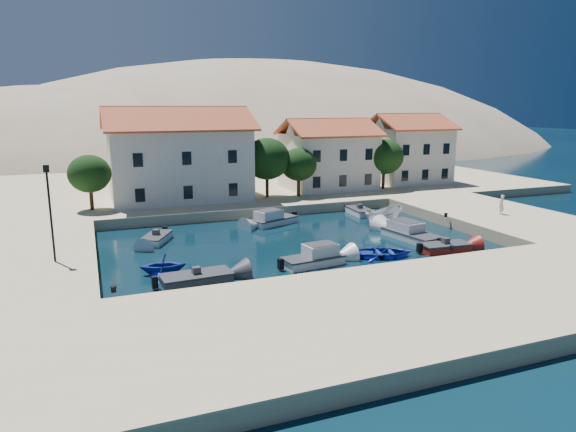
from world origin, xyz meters
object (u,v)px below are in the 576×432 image
at_px(rowboat_south, 383,257).
at_px(boat_east, 383,224).
at_px(building_left, 179,153).
at_px(cabin_cruiser_east, 412,234).
at_px(cabin_cruiser_south, 313,258).
at_px(building_right, 408,148).
at_px(pedestrian, 501,205).
at_px(lamppost, 50,204).
at_px(building_mid, 328,153).

relative_size(rowboat_south, boat_east, 0.92).
height_order(building_left, cabin_cruiser_east, building_left).
relative_size(cabin_cruiser_south, boat_east, 0.97).
xyz_separation_m(building_right, rowboat_south, (-19.45, -25.87, -5.47)).
bearing_deg(cabin_cruiser_east, cabin_cruiser_south, 99.85).
bearing_deg(pedestrian, cabin_cruiser_south, -8.05).
bearing_deg(lamppost, cabin_cruiser_east, -0.86).
bearing_deg(rowboat_south, cabin_cruiser_south, 105.38).
height_order(rowboat_south, pedestrian, pedestrian).
height_order(building_left, lamppost, building_left).
distance_m(building_left, rowboat_south, 26.77).
bearing_deg(boat_east, cabin_cruiser_south, 111.32).
bearing_deg(building_right, building_mid, -175.24).
distance_m(building_mid, building_right, 12.04).
relative_size(building_mid, cabin_cruiser_south, 2.33).
bearing_deg(building_mid, cabin_cruiser_south, -117.70).
distance_m(building_left, cabin_cruiser_south, 24.95).
distance_m(cabin_cruiser_east, pedestrian, 10.94).
xyz_separation_m(building_mid, building_right, (12.00, 1.00, 0.25)).
bearing_deg(cabin_cruiser_south, building_left, 94.57).
bearing_deg(cabin_cruiser_east, building_right, -41.40).
distance_m(building_left, boat_east, 22.74).
relative_size(cabin_cruiser_south, cabin_cruiser_east, 0.80).
xyz_separation_m(lamppost, pedestrian, (37.65, 1.08, -2.84)).
bearing_deg(rowboat_south, lamppost, 95.86).
xyz_separation_m(building_mid, cabin_cruiser_south, (-13.04, -24.83, -4.75)).
distance_m(cabin_cruiser_south, rowboat_south, 5.61).
relative_size(lamppost, pedestrian, 3.43).
bearing_deg(building_left, cabin_cruiser_east, -52.94).
xyz_separation_m(building_left, building_right, (30.00, 2.00, -0.46)).
height_order(building_left, cabin_cruiser_south, building_left).
bearing_deg(lamppost, rowboat_south, -9.97).
height_order(building_left, rowboat_south, building_left).
height_order(building_left, boat_east, building_left).
relative_size(boat_east, pedestrian, 2.57).
bearing_deg(boat_east, cabin_cruiser_east, 154.83).
bearing_deg(pedestrian, boat_east, -43.28).
distance_m(building_mid, lamppost, 36.21).
bearing_deg(cabin_cruiser_east, boat_east, -16.09).
height_order(building_mid, pedestrian, building_mid).
bearing_deg(building_left, boat_east, -42.56).
height_order(cabin_cruiser_south, boat_east, cabin_cruiser_south).
bearing_deg(pedestrian, rowboat_south, -3.48).
bearing_deg(rowboat_south, building_right, -21.10).
height_order(lamppost, rowboat_south, lamppost).
relative_size(building_left, pedestrian, 8.09).
height_order(cabin_cruiser_east, pedestrian, pedestrian).
height_order(building_right, lamppost, building_right).
height_order(lamppost, cabin_cruiser_south, lamppost).
height_order(building_mid, cabin_cruiser_south, building_mid).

